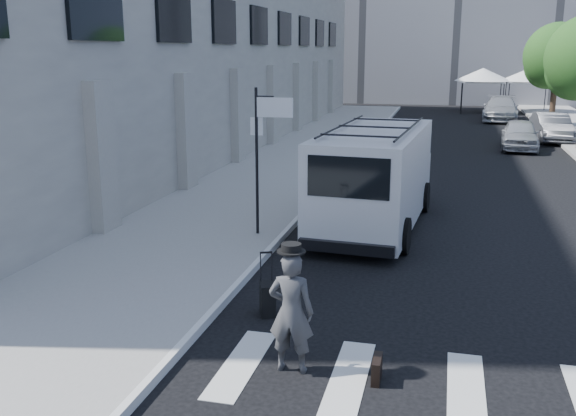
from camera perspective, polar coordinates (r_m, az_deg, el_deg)
The scene contains 14 objects.
ground at distance 12.18m, azimuth 4.79°, elevation -7.81°, with size 120.00×120.00×0.00m, color black.
sidewalk_left at distance 28.19m, azimuth 1.55°, elevation 4.88°, with size 4.50×48.00×0.15m, color gray.
building_left at distance 32.09m, azimuth -10.85°, elevation 16.36°, with size 10.00×44.00×12.00m, color gray.
sign_pole at distance 15.08m, azimuth -1.96°, elevation 6.87°, with size 1.03×0.07×3.50m.
tree_far at distance 40.75m, azimuth 22.65°, elevation 12.14°, with size 3.80×3.83×6.03m.
tent_left at distance 49.27m, azimuth 16.95°, elevation 11.25°, with size 4.00×4.00×3.20m.
tent_right at distance 50.02m, azimuth 20.65°, elevation 11.00°, with size 4.00×4.00×3.20m.
businessman at distance 9.16m, azimuth 0.28°, elevation -9.26°, with size 0.65×0.43×1.79m, color #3F3F41.
briefcase at distance 9.29m, azimuth 7.90°, elevation -14.01°, with size 0.12×0.44×0.34m, color black.
suitcase at distance 11.24m, azimuth -1.83°, elevation -8.08°, with size 0.38×0.46×1.10m.
cargo_van at distance 16.77m, azimuth 7.77°, elevation 2.79°, with size 2.75×6.90×2.53m.
parked_car_a at distance 31.62m, azimuth 19.92°, elevation 6.16°, with size 1.62×4.02×1.37m, color #A1A4A9.
parked_car_b at distance 34.97m, azimuth 22.38°, elevation 6.66°, with size 1.50×4.31×1.42m, color #4F5156.
parked_car_c at distance 44.16m, azimuth 18.38°, elevation 8.36°, with size 2.13×5.24×1.52m, color #9FA2A7.
Camera 1 is at (1.75, -11.19, 4.50)m, focal length 40.00 mm.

